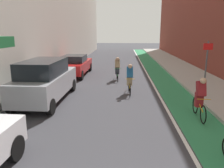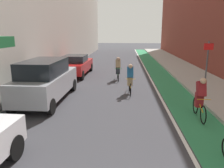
% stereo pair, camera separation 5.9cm
% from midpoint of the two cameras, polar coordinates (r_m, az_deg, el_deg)
% --- Properties ---
extents(ground_plane, '(95.51, 95.51, 0.00)m').
position_cam_midpoint_polar(ground_plane, '(18.17, 1.47, 3.09)').
color(ground_plane, '#38383D').
extents(bike_lane_paint, '(1.60, 43.41, 0.00)m').
position_cam_midpoint_polar(bike_lane_paint, '(20.32, 11.15, 3.94)').
color(bike_lane_paint, '#2D8451').
rests_on(bike_lane_paint, ground).
extents(lane_divider_stripe, '(0.12, 43.41, 0.00)m').
position_cam_midpoint_polar(lane_divider_stripe, '(20.21, 8.61, 3.99)').
color(lane_divider_stripe, white).
rests_on(lane_divider_stripe, ground).
extents(sidewalk_right, '(3.02, 43.41, 0.14)m').
position_cam_midpoint_polar(sidewalk_right, '(20.75, 17.50, 3.95)').
color(sidewalk_right, '#A8A59E').
rests_on(sidewalk_right, ground).
extents(building_facade_left, '(4.15, 43.41, 11.66)m').
position_cam_midpoint_polar(building_facade_left, '(21.05, -15.67, 19.95)').
color(building_facade_left, '#B2ADA3').
rests_on(building_facade_left, ground).
extents(parked_suv_silver, '(1.89, 4.78, 1.98)m').
position_cam_midpoint_polar(parked_suv_silver, '(10.85, -16.53, 0.99)').
color(parked_suv_silver, '#9EA0A8').
rests_on(parked_suv_silver, ground).
extents(parked_sedan_red, '(1.91, 4.72, 1.53)m').
position_cam_midpoint_polar(parked_sedan_red, '(17.03, -9.17, 4.91)').
color(parked_sedan_red, red).
rests_on(parked_sedan_red, ground).
extents(cyclist_mid, '(0.48, 1.72, 1.62)m').
position_cam_midpoint_polar(cyclist_mid, '(8.98, 21.96, -3.06)').
color(cyclist_mid, black).
rests_on(cyclist_mid, ground).
extents(cyclist_trailing, '(0.48, 1.72, 1.61)m').
position_cam_midpoint_polar(cyclist_trailing, '(11.76, 4.82, 1.39)').
color(cyclist_trailing, black).
rests_on(cyclist_trailing, ground).
extents(cyclist_far, '(0.48, 1.67, 1.59)m').
position_cam_midpoint_polar(cyclist_far, '(15.07, 1.67, 4.06)').
color(cyclist_far, black).
rests_on(cyclist_far, ground).
extents(street_sign_post, '(0.44, 0.07, 2.66)m').
position_cam_midpoint_polar(street_sign_post, '(11.54, 23.40, 4.72)').
color(street_sign_post, '#4C4C51').
rests_on(street_sign_post, sidewalk_right).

